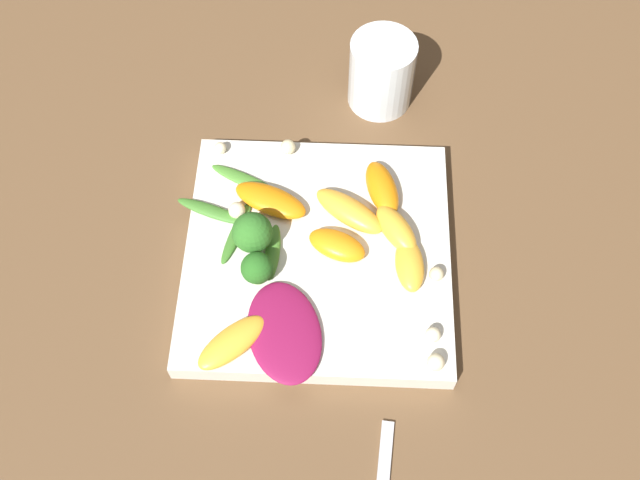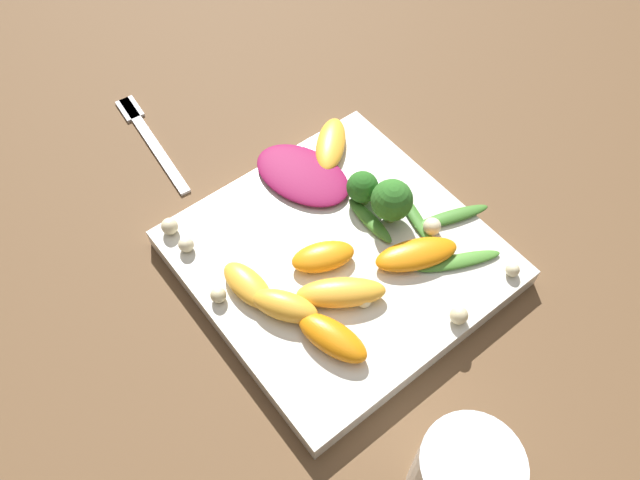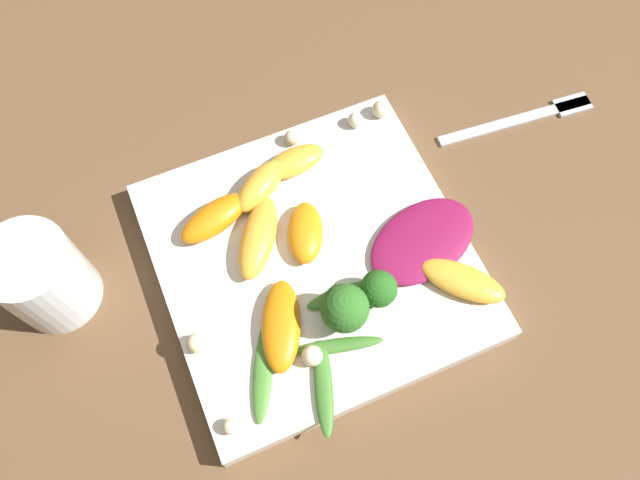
# 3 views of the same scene
# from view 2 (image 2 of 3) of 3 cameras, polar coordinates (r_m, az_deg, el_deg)

# --- Properties ---
(ground_plane) EXTENTS (2.40, 2.40, 0.00)m
(ground_plane) POSITION_cam_2_polar(r_m,az_deg,el_deg) (0.60, 1.70, -2.19)
(ground_plane) COLOR brown
(plate) EXTENTS (0.26, 0.26, 0.02)m
(plate) POSITION_cam_2_polar(r_m,az_deg,el_deg) (0.59, 1.73, -1.63)
(plate) COLOR silver
(plate) RESTS_ON ground_plane
(drinking_glass) EXTENTS (0.07, 0.07, 0.08)m
(drinking_glass) POSITION_cam_2_polar(r_m,az_deg,el_deg) (0.49, 12.87, -20.50)
(drinking_glass) COLOR white
(drinking_glass) RESTS_ON ground_plane
(fork) EXTENTS (0.16, 0.03, 0.01)m
(fork) POSITION_cam_2_polar(r_m,az_deg,el_deg) (0.73, -15.65, 9.49)
(fork) COLOR #B2B2B7
(fork) RESTS_ON ground_plane
(radicchio_leaf_0) EXTENTS (0.12, 0.09, 0.01)m
(radicchio_leaf_0) POSITION_cam_2_polar(r_m,az_deg,el_deg) (0.63, -1.62, 5.99)
(radicchio_leaf_0) COLOR maroon
(radicchio_leaf_0) RESTS_ON plate
(orange_segment_0) EXTENTS (0.06, 0.08, 0.02)m
(orange_segment_0) POSITION_cam_2_polar(r_m,az_deg,el_deg) (0.57, 8.80, -1.30)
(orange_segment_0) COLOR orange
(orange_segment_0) RESTS_ON plate
(orange_segment_1) EXTENTS (0.07, 0.05, 0.02)m
(orange_segment_1) POSITION_cam_2_polar(r_m,az_deg,el_deg) (0.54, -3.26, -6.03)
(orange_segment_1) COLOR #FCAD33
(orange_segment_1) RESTS_ON plate
(orange_segment_2) EXTENTS (0.07, 0.05, 0.02)m
(orange_segment_2) POSITION_cam_2_polar(r_m,az_deg,el_deg) (0.53, 1.13, -8.91)
(orange_segment_2) COLOR orange
(orange_segment_2) RESTS_ON plate
(orange_segment_3) EXTENTS (0.06, 0.03, 0.02)m
(orange_segment_3) POSITION_cam_2_polar(r_m,az_deg,el_deg) (0.55, -6.62, -4.10)
(orange_segment_3) COLOR #FCAD33
(orange_segment_3) RESTS_ON plate
(orange_segment_4) EXTENTS (0.05, 0.07, 0.02)m
(orange_segment_4) POSITION_cam_2_polar(r_m,az_deg,el_deg) (0.57, 0.09, -1.32)
(orange_segment_4) COLOR orange
(orange_segment_4) RESTS_ON plate
(orange_segment_5) EXTENTS (0.07, 0.07, 0.01)m
(orange_segment_5) POSITION_cam_2_polar(r_m,az_deg,el_deg) (0.65, 0.99, 8.75)
(orange_segment_5) COLOR #FCAD33
(orange_segment_5) RESTS_ON plate
(orange_segment_6) EXTENTS (0.07, 0.08, 0.02)m
(orange_segment_6) POSITION_cam_2_polar(r_m,az_deg,el_deg) (0.55, 1.95, -4.82)
(orange_segment_6) COLOR #FCAD33
(orange_segment_6) RESTS_ON plate
(broccoli_floret_0) EXTENTS (0.04, 0.04, 0.05)m
(broccoli_floret_0) POSITION_cam_2_polar(r_m,az_deg,el_deg) (0.58, 6.89, 3.31)
(broccoli_floret_0) COLOR #84AD5B
(broccoli_floret_0) RESTS_ON plate
(broccoli_floret_1) EXTENTS (0.03, 0.03, 0.04)m
(broccoli_floret_1) POSITION_cam_2_polar(r_m,az_deg,el_deg) (0.60, 3.90, 4.79)
(broccoli_floret_1) COLOR #7A9E51
(broccoli_floret_1) RESTS_ON plate
(arugula_sprig_0) EXTENTS (0.04, 0.08, 0.01)m
(arugula_sprig_0) POSITION_cam_2_polar(r_m,az_deg,el_deg) (0.61, 11.93, 2.10)
(arugula_sprig_0) COLOR #3D7528
(arugula_sprig_0) RESTS_ON plate
(arugula_sprig_1) EXTENTS (0.06, 0.02, 0.01)m
(arugula_sprig_1) POSITION_cam_2_polar(r_m,az_deg,el_deg) (0.60, 4.58, 1.80)
(arugula_sprig_1) COLOR #47842D
(arugula_sprig_1) RESTS_ON plate
(arugula_sprig_2) EXTENTS (0.05, 0.08, 0.01)m
(arugula_sprig_2) POSITION_cam_2_polar(r_m,az_deg,el_deg) (0.58, 12.53, -1.90)
(arugula_sprig_2) COLOR #47842D
(arugula_sprig_2) RESTS_ON plate
(arugula_sprig_3) EXTENTS (0.08, 0.03, 0.01)m
(arugula_sprig_3) POSITION_cam_2_polar(r_m,az_deg,el_deg) (0.61, 8.62, 2.21)
(arugula_sprig_3) COLOR #3D7528
(arugula_sprig_3) RESTS_ON plate
(macadamia_nut_0) EXTENTS (0.02, 0.02, 0.02)m
(macadamia_nut_0) POSITION_cam_2_polar(r_m,az_deg,el_deg) (0.60, -13.58, 1.23)
(macadamia_nut_0) COLOR beige
(macadamia_nut_0) RESTS_ON plate
(macadamia_nut_1) EXTENTS (0.01, 0.01, 0.01)m
(macadamia_nut_1) POSITION_cam_2_polar(r_m,az_deg,el_deg) (0.55, 4.03, -5.50)
(macadamia_nut_1) COLOR beige
(macadamia_nut_1) RESTS_ON plate
(macadamia_nut_2) EXTENTS (0.02, 0.02, 0.02)m
(macadamia_nut_2) POSITION_cam_2_polar(r_m,az_deg,el_deg) (0.59, 10.21, 1.21)
(macadamia_nut_2) COLOR beige
(macadamia_nut_2) RESTS_ON plate
(macadamia_nut_3) EXTENTS (0.01, 0.01, 0.01)m
(macadamia_nut_3) POSITION_cam_2_polar(r_m,az_deg,el_deg) (0.55, -9.28, -4.99)
(macadamia_nut_3) COLOR beige
(macadamia_nut_3) RESTS_ON plate
(macadamia_nut_4) EXTENTS (0.02, 0.02, 0.02)m
(macadamia_nut_4) POSITION_cam_2_polar(r_m,az_deg,el_deg) (0.55, 12.59, -6.74)
(macadamia_nut_4) COLOR beige
(macadamia_nut_4) RESTS_ON plate
(macadamia_nut_5) EXTENTS (0.01, 0.01, 0.01)m
(macadamia_nut_5) POSITION_cam_2_polar(r_m,az_deg,el_deg) (0.59, -12.14, -0.41)
(macadamia_nut_5) COLOR beige
(macadamia_nut_5) RESTS_ON plate
(macadamia_nut_6) EXTENTS (0.01, 0.01, 0.01)m
(macadamia_nut_6) POSITION_cam_2_polar(r_m,az_deg,el_deg) (0.59, 17.20, -2.62)
(macadamia_nut_6) COLOR beige
(macadamia_nut_6) RESTS_ON plate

